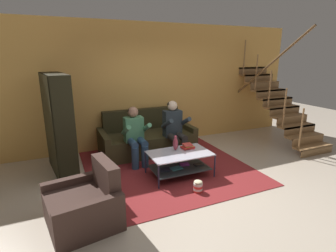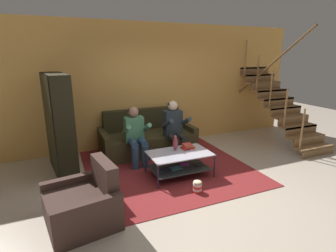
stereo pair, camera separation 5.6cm
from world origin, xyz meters
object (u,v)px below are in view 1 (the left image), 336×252
Objects in this scene: person_seated_right at (174,127)px; popcorn_tub at (198,186)px; armchair at (85,205)px; couch at (147,139)px; coffee_table at (179,160)px; person_seated_left at (135,133)px; bookshelf at (58,136)px; book_stack at (188,146)px; vase at (176,144)px.

person_seated_right is 1.68m from popcorn_tub.
person_seated_right is at bearing 38.54° from armchair.
coffee_table is (0.13, -1.45, -0.01)m from couch.
person_seated_left reaches higher than coffee_table.
bookshelf is at bearing 176.48° from person_seated_right.
coffee_table is at bearing -150.78° from book_stack.
person_seated_right is at bearing 0.37° from person_seated_left.
couch is 1.13× the size of bookshelf.
couch reaches higher than coffee_table.
couch is 1.80× the size of person_seated_left.
person_seated_right reaches higher than popcorn_tub.
bookshelf is 1.86m from armchair.
person_seated_right is 5.88× the size of popcorn_tub.
person_seated_left is 1.73m from popcorn_tub.
bookshelf is at bearing 97.21° from armchair.
bookshelf is at bearing 156.51° from vase.
couch is at bearing 53.53° from person_seated_left.
vase is (0.12, -1.30, 0.28)m from couch.
vase is at bearing 27.90° from armchair.
couch is at bearing 95.23° from coffee_table.
vase reaches higher than coffee_table.
couch is 8.09× the size of book_stack.
armchair reaches higher than coffee_table.
person_seated_right reaches higher than person_seated_left.
vase is 1.08× the size of book_stack.
person_seated_right is at bearing 66.34° from vase.
vase reaches higher than popcorn_tub.
armchair is at bearing -141.46° from person_seated_right.
person_seated_right is 1.09× the size of coffee_table.
coffee_table is 5.38× the size of popcorn_tub.
popcorn_tub is (-0.24, -0.82, -0.39)m from book_stack.
couch is 1.45m from coffee_table.
vase is 2.16m from bookshelf.
vase is at bearing -23.49° from bookshelf.
person_seated_right is at bearing 85.02° from book_stack.
person_seated_left is 1.09m from coffee_table.
bookshelf is (-2.29, 0.14, 0.06)m from person_seated_right.
person_seated_left is 1.04× the size of coffee_table.
person_seated_right is 2.30m from bookshelf.
bookshelf is at bearing 139.60° from popcorn_tub.
coffee_table is at bearing -109.25° from person_seated_right.
popcorn_tub is (-0.00, -0.69, -0.19)m from coffee_table.
person_seated_right is 1.21× the size of armchair.
book_stack is 2.21m from armchair.
bookshelf reaches higher than armchair.
person_seated_left is 5.59× the size of popcorn_tub.
armchair is (-1.20, -1.64, -0.37)m from person_seated_left.
popcorn_tub is at bearing -106.40° from book_stack.
person_seated_left is at bearing 137.95° from book_stack.
bookshelf is (-1.99, 1.01, 0.43)m from coffee_table.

